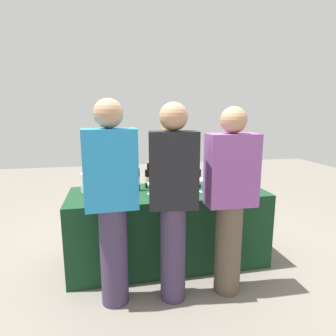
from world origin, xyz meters
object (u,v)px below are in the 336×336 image
object	(u,v)px
wine_bottle_5	(198,178)
wine_bottle_2	(148,178)
wine_bottle_1	(136,179)
wine_glass_2	(202,182)
wine_bottle_3	(174,178)
wine_glass_1	(150,185)
wine_bottle_4	(185,178)
guest_0	(112,198)
guest_1	(173,197)
wine_bottle_0	(104,182)
guest_2	(230,197)
server_pouring	(169,172)
ice_bucket	(91,182)
wine_glass_0	(114,190)
wine_bottle_6	(223,175)

from	to	relation	value
wine_bottle_5	wine_bottle_2	bearing A→B (deg)	167.77
wine_bottle_1	wine_glass_2	world-z (taller)	wine_bottle_1
wine_glass_2	wine_bottle_3	bearing A→B (deg)	145.43
wine_bottle_2	wine_glass_1	xyz separation A→B (m)	(-0.01, -0.26, -0.01)
wine_bottle_4	guest_0	distance (m)	1.06
wine_bottle_1	wine_bottle_3	xyz separation A→B (m)	(0.40, -0.02, -0.01)
wine_bottle_1	guest_1	distance (m)	0.77
wine_bottle_0	wine_glass_2	distance (m)	1.01
wine_bottle_3	guest_2	size ratio (longest dim) A/B	0.19
wine_bottle_1	server_pouring	xyz separation A→B (m)	(0.47, 0.55, -0.06)
wine_bottle_1	wine_glass_1	distance (m)	0.21
wine_bottle_0	wine_glass_1	xyz separation A→B (m)	(0.46, -0.15, -0.02)
wine_bottle_1	guest_0	world-z (taller)	guest_0
guest_0	wine_bottle_0	bearing A→B (deg)	93.58
wine_bottle_2	ice_bucket	bearing A→B (deg)	-177.59
guest_0	guest_1	bearing A→B (deg)	-7.88
wine_bottle_2	wine_glass_0	size ratio (longest dim) A/B	2.23
wine_bottle_4	server_pouring	distance (m)	0.55
wine_bottle_2	guest_0	bearing A→B (deg)	-117.34
wine_bottle_3	server_pouring	xyz separation A→B (m)	(0.06, 0.57, -0.05)
wine_bottle_1	wine_glass_0	xyz separation A→B (m)	(-0.24, -0.27, -0.03)
wine_glass_0	server_pouring	world-z (taller)	server_pouring
server_pouring	guest_2	distance (m)	1.31
wine_bottle_3	wine_bottle_4	distance (m)	0.14
wine_bottle_6	wine_glass_2	xyz separation A→B (m)	(-0.34, -0.24, -0.01)
wine_bottle_1	wine_bottle_6	size ratio (longest dim) A/B	0.99
wine_bottle_2	wine_bottle_6	distance (m)	0.86
wine_bottle_3	wine_glass_0	distance (m)	0.69
wine_bottle_2	guest_1	xyz separation A→B (m)	(0.09, -0.84, 0.03)
wine_bottle_0	wine_glass_0	size ratio (longest dim) A/B	2.40
wine_bottle_6	guest_0	bearing A→B (deg)	-150.06
wine_bottle_0	guest_0	xyz separation A→B (m)	(0.07, -0.68, 0.03)
wine_bottle_6	server_pouring	xyz separation A→B (m)	(-0.54, 0.50, -0.06)
guest_0	wine_glass_1	bearing A→B (deg)	51.28
wine_bottle_0	wine_glass_2	size ratio (longest dim) A/B	2.05
wine_bottle_3	wine_glass_0	bearing A→B (deg)	-159.08
wine_bottle_1	wine_bottle_6	world-z (taller)	wine_bottle_6
wine_bottle_3	guest_0	world-z (taller)	guest_0
wine_bottle_2	wine_glass_0	distance (m)	0.53
wine_glass_1	guest_1	xyz separation A→B (m)	(0.11, -0.58, 0.04)
wine_bottle_4	wine_bottle_5	xyz separation A→B (m)	(0.14, -0.02, 0.00)
wine_bottle_2	guest_2	world-z (taller)	guest_2
wine_bottle_6	wine_glass_0	bearing A→B (deg)	-165.98
wine_bottle_1	guest_0	xyz separation A→B (m)	(-0.27, -0.69, 0.02)
wine_bottle_4	wine_glass_1	distance (m)	0.44
wine_bottle_2	guest_0	size ratio (longest dim) A/B	0.17
wine_glass_1	guest_2	xyz separation A→B (m)	(0.61, -0.57, 0.01)
ice_bucket	guest_1	xyz separation A→B (m)	(0.71, -0.81, 0.03)
wine_bottle_1	guest_2	size ratio (longest dim) A/B	0.20
guest_2	guest_0	bearing A→B (deg)	179.05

